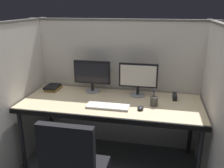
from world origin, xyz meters
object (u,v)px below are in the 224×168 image
object	(u,v)px
monitor_right	(138,77)
keyboard_main	(108,106)
red_stapler	(175,96)
pen_cup	(154,101)
computer_mouse	(140,108)
book_stack	(53,87)
desk	(111,106)
monitor_left	(92,74)

from	to	relation	value
monitor_right	keyboard_main	world-z (taller)	monitor_right
keyboard_main	red_stapler	world-z (taller)	red_stapler
monitor_right	pen_cup	world-z (taller)	monitor_right
monitor_right	computer_mouse	world-z (taller)	monitor_right
pen_cup	book_stack	size ratio (longest dim) A/B	0.73
book_stack	keyboard_main	bearing A→B (deg)	-26.80
desk	monitor_right	size ratio (longest dim) A/B	4.42
computer_mouse	red_stapler	bearing A→B (deg)	46.89
monitor_right	book_stack	size ratio (longest dim) A/B	1.91
computer_mouse	book_stack	xyz separation A→B (m)	(-1.10, 0.38, 0.01)
computer_mouse	monitor_left	bearing A→B (deg)	146.11
pen_cup	book_stack	xyz separation A→B (m)	(-1.22, 0.25, -0.02)
keyboard_main	desk	bearing A→B (deg)	91.85
red_stapler	book_stack	size ratio (longest dim) A/B	0.67
desk	computer_mouse	xyz separation A→B (m)	(0.33, -0.14, 0.07)
desk	book_stack	distance (m)	0.81
monitor_left	keyboard_main	xyz separation A→B (m)	(0.28, -0.42, -0.20)
monitor_left	book_stack	bearing A→B (deg)	-176.68
desk	keyboard_main	xyz separation A→B (m)	(0.00, -0.15, 0.06)
keyboard_main	pen_cup	xyz separation A→B (m)	(0.45, 0.14, 0.04)
computer_mouse	book_stack	bearing A→B (deg)	160.92
desk	computer_mouse	size ratio (longest dim) A/B	19.79
monitor_right	computer_mouse	xyz separation A→B (m)	(0.07, -0.38, -0.20)
book_stack	monitor_right	bearing A→B (deg)	0.09
monitor_right	red_stapler	xyz separation A→B (m)	(0.41, -0.02, -0.19)
monitor_left	keyboard_main	world-z (taller)	monitor_left
red_stapler	monitor_right	bearing A→B (deg)	177.61
computer_mouse	red_stapler	xyz separation A→B (m)	(0.34, 0.36, 0.01)
monitor_right	keyboard_main	bearing A→B (deg)	-122.92
monitor_left	pen_cup	bearing A→B (deg)	-21.14
book_stack	pen_cup	bearing A→B (deg)	-11.77
monitor_left	book_stack	distance (m)	0.53
monitor_left	keyboard_main	distance (m)	0.55
monitor_right	desk	bearing A→B (deg)	-136.70
keyboard_main	computer_mouse	xyz separation A→B (m)	(0.32, 0.01, 0.01)
keyboard_main	red_stapler	size ratio (longest dim) A/B	2.87
computer_mouse	red_stapler	size ratio (longest dim) A/B	0.64
computer_mouse	keyboard_main	bearing A→B (deg)	-177.84
desk	book_stack	size ratio (longest dim) A/B	8.45
keyboard_main	red_stapler	distance (m)	0.76
red_stapler	book_stack	distance (m)	1.44
desk	keyboard_main	size ratio (longest dim) A/B	4.42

